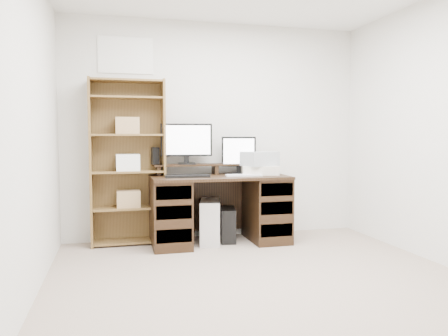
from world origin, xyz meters
name	(u,v)px	position (x,y,z in m)	size (l,w,h in m)	color
room	(277,127)	(0.00, 0.00, 1.25)	(3.54, 4.04, 2.54)	gray
desk	(219,208)	(-0.04, 1.64, 0.39)	(1.50, 0.70, 0.75)	black
riser_shelf	(215,166)	(-0.04, 1.85, 0.84)	(1.40, 0.22, 0.12)	black
monitor_wide	(186,142)	(-0.38, 1.84, 1.13)	(0.58, 0.16, 0.46)	black
monitor_small	(239,154)	(0.22, 1.79, 0.98)	(0.39, 0.19, 0.43)	black
speaker	(155,156)	(-0.72, 1.87, 0.97)	(0.08, 0.08, 0.19)	black
keyboard_black	(187,176)	(-0.42, 1.54, 0.76)	(0.47, 0.16, 0.03)	black
keyboard_white	(244,175)	(0.20, 1.53, 0.76)	(0.40, 0.12, 0.02)	white
mouse	(268,174)	(0.49, 1.53, 0.77)	(0.08, 0.06, 0.03)	silver
printer	(260,170)	(0.43, 1.66, 0.80)	(0.40, 0.30, 0.10)	beige
basket	(260,159)	(0.43, 1.66, 0.93)	(0.37, 0.27, 0.16)	#9CA2A7
tower_silver	(210,221)	(-0.14, 1.65, 0.24)	(0.21, 0.48, 0.48)	silver
tower_black	(228,225)	(0.07, 1.69, 0.19)	(0.23, 0.40, 0.37)	black
bookshelf	(128,161)	(-1.02, 1.86, 0.92)	(0.80, 0.30, 1.80)	brown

